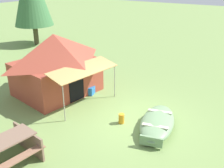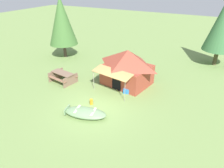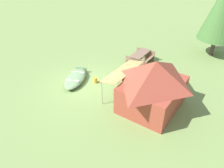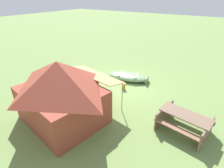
# 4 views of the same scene
# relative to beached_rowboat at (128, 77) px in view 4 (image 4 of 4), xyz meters

# --- Properties ---
(ground_plane) EXTENTS (80.00, 80.00, 0.00)m
(ground_plane) POSITION_rel_beached_rowboat_xyz_m (0.10, 1.01, -0.22)
(ground_plane) COLOR #718E4C
(beached_rowboat) EXTENTS (2.73, 1.68, 0.42)m
(beached_rowboat) POSITION_rel_beached_rowboat_xyz_m (0.00, 0.00, 0.00)
(beached_rowboat) COLOR #6C8D61
(beached_rowboat) RESTS_ON ground_plane
(canvas_cabin_tent) EXTENTS (3.94, 4.21, 2.66)m
(canvas_cabin_tent) POSITION_rel_beached_rowboat_xyz_m (0.39, 4.98, 1.16)
(canvas_cabin_tent) COLOR #9B3F2E
(canvas_cabin_tent) RESTS_ON ground_plane
(picnic_table) EXTENTS (2.08, 1.72, 0.79)m
(picnic_table) POSITION_rel_beached_rowboat_xyz_m (-4.07, 2.89, 0.28)
(picnic_table) COLOR #7C604D
(picnic_table) RESTS_ON ground_plane
(cooler_box) EXTENTS (0.60, 0.50, 0.36)m
(cooler_box) POSITION_rel_beached_rowboat_xyz_m (1.05, 3.66, -0.04)
(cooler_box) COLOR blue
(cooler_box) RESTS_ON ground_plane
(fuel_can) EXTENTS (0.29, 0.29, 0.37)m
(fuel_can) POSITION_rel_beached_rowboat_xyz_m (-0.37, 1.22, -0.04)
(fuel_can) COLOR orange
(fuel_can) RESTS_ON ground_plane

